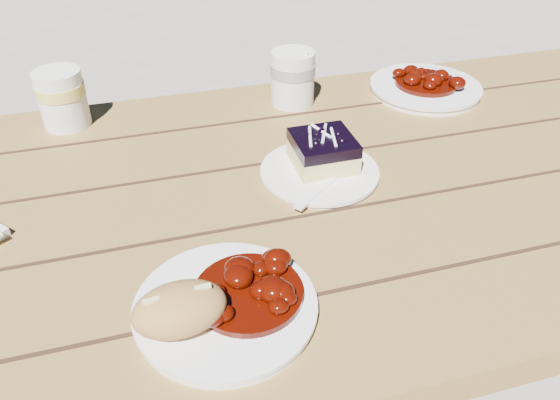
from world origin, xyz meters
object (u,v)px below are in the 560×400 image
object	(u,v)px
dessert_plate	(319,173)
second_plate	(425,88)
second_cup	(62,99)
blueberry_cake	(323,151)
bread_roll	(180,309)
coffee_cup	(293,78)
picnic_table	(315,255)
main_plate	(226,308)

from	to	relation	value
dessert_plate	second_plate	size ratio (longest dim) A/B	0.84
second_cup	blueberry_cake	bearing A→B (deg)	-34.40
bread_roll	coffee_cup	distance (m)	0.63
blueberry_cake	bread_roll	bearing A→B (deg)	-133.40
picnic_table	second_cup	distance (m)	0.56
blueberry_cake	coffee_cup	bearing A→B (deg)	84.18
picnic_table	blueberry_cake	size ratio (longest dim) A/B	20.34
dessert_plate	coffee_cup	distance (m)	0.28
coffee_cup	second_plate	xyz separation A→B (m)	(0.29, -0.03, -0.05)
picnic_table	blueberry_cake	xyz separation A→B (m)	(0.02, 0.03, 0.20)
second_plate	second_cup	xyz separation A→B (m)	(-0.74, 0.06, 0.05)
dessert_plate	second_plate	xyz separation A→B (m)	(0.33, 0.25, 0.00)
blueberry_cake	second_cup	xyz separation A→B (m)	(-0.42, 0.29, 0.02)
picnic_table	second_plate	size ratio (longest dim) A/B	8.69
main_plate	coffee_cup	size ratio (longest dim) A/B	2.00
main_plate	picnic_table	bearing A→B (deg)	49.33
coffee_cup	second_cup	distance (m)	0.45
picnic_table	dessert_plate	bearing A→B (deg)	70.07
main_plate	blueberry_cake	distance (m)	0.35
second_plate	second_cup	bearing A→B (deg)	175.55
main_plate	bread_roll	size ratio (longest dim) A/B	2.00
second_cup	second_plate	bearing A→B (deg)	-4.45
blueberry_cake	second_plate	bearing A→B (deg)	35.99
dessert_plate	second_plate	distance (m)	0.41
picnic_table	bread_roll	world-z (taller)	bread_roll
picnic_table	second_cup	world-z (taller)	second_cup
blueberry_cake	coffee_cup	world-z (taller)	coffee_cup
dessert_plate	blueberry_cake	xyz separation A→B (m)	(0.01, 0.01, 0.03)
second_cup	bread_roll	bearing A→B (deg)	-76.13
main_plate	second_cup	world-z (taller)	second_cup
coffee_cup	second_plate	distance (m)	0.30
bread_roll	dessert_plate	world-z (taller)	bread_roll
second_cup	picnic_table	bearing A→B (deg)	-38.69
bread_roll	blueberry_cake	bearing A→B (deg)	46.63
main_plate	bread_roll	bearing A→B (deg)	-160.02
main_plate	second_plate	xyz separation A→B (m)	(0.54, 0.50, 0.00)
blueberry_cake	main_plate	bearing A→B (deg)	-129.12
second_plate	dessert_plate	bearing A→B (deg)	-143.10
blueberry_cake	second_plate	xyz separation A→B (m)	(0.32, 0.23, -0.03)
dessert_plate	coffee_cup	world-z (taller)	coffee_cup
main_plate	second_plate	size ratio (longest dim) A/B	0.95
second_plate	second_cup	distance (m)	0.74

